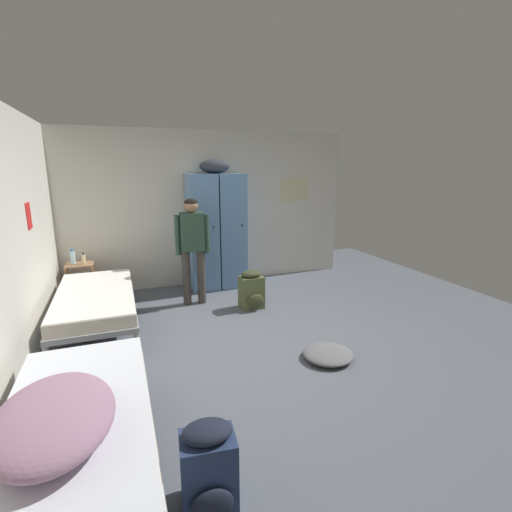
{
  "coord_description": "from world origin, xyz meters",
  "views": [
    {
      "loc": [
        -1.46,
        -3.68,
        1.97
      ],
      "look_at": [
        0.0,
        0.24,
        0.95
      ],
      "focal_mm": 26.09,
      "sensor_mm": 36.0,
      "label": 1
    }
  ],
  "objects_px": {
    "bedding_heap": "(53,418)",
    "backpack_olive": "(252,290)",
    "bed_left_front": "(78,424)",
    "bed_left_rear": "(95,300)",
    "locker_bank": "(216,229)",
    "person_traveler": "(193,242)",
    "shelf_unit": "(81,278)",
    "water_bottle": "(73,257)",
    "clothes_pile_grey": "(328,354)",
    "lotion_bottle": "(84,259)",
    "backpack_navy": "(209,469)"
  },
  "relations": [
    {
      "from": "bedding_heap",
      "to": "backpack_olive",
      "type": "distance_m",
      "value": 3.38
    },
    {
      "from": "bed_left_front",
      "to": "bed_left_rear",
      "type": "height_order",
      "value": "same"
    },
    {
      "from": "locker_bank",
      "to": "person_traveler",
      "type": "bearing_deg",
      "value": -128.05
    },
    {
      "from": "shelf_unit",
      "to": "backpack_olive",
      "type": "xyz_separation_m",
      "value": [
        2.27,
        -1.16,
        -0.09
      ]
    },
    {
      "from": "bedding_heap",
      "to": "water_bottle",
      "type": "xyz_separation_m",
      "value": [
        -0.25,
        3.8,
        0.06
      ]
    },
    {
      "from": "shelf_unit",
      "to": "clothes_pile_grey",
      "type": "bearing_deg",
      "value": -47.79
    },
    {
      "from": "bed_left_front",
      "to": "water_bottle",
      "type": "xyz_separation_m",
      "value": [
        -0.33,
        3.57,
        0.29
      ]
    },
    {
      "from": "bed_left_front",
      "to": "lotion_bottle",
      "type": "relative_size",
      "value": 11.1
    },
    {
      "from": "clothes_pile_grey",
      "to": "water_bottle",
      "type": "bearing_deg",
      "value": 132.9
    },
    {
      "from": "shelf_unit",
      "to": "bedding_heap",
      "type": "xyz_separation_m",
      "value": [
        0.17,
        -3.78,
        0.26
      ]
    },
    {
      "from": "person_traveler",
      "to": "backpack_olive",
      "type": "relative_size",
      "value": 2.78
    },
    {
      "from": "bedding_heap",
      "to": "lotion_bottle",
      "type": "distance_m",
      "value": 3.74
    },
    {
      "from": "water_bottle",
      "to": "bed_left_front",
      "type": "bearing_deg",
      "value": -84.72
    },
    {
      "from": "bedding_heap",
      "to": "backpack_navy",
      "type": "bearing_deg",
      "value": -18.99
    },
    {
      "from": "backpack_olive",
      "to": "clothes_pile_grey",
      "type": "relative_size",
      "value": 1.06
    },
    {
      "from": "bed_left_rear",
      "to": "locker_bank",
      "type": "bearing_deg",
      "value": 31.48
    },
    {
      "from": "bed_left_rear",
      "to": "clothes_pile_grey",
      "type": "relative_size",
      "value": 3.65
    },
    {
      "from": "water_bottle",
      "to": "lotion_bottle",
      "type": "bearing_deg",
      "value": -21.8
    },
    {
      "from": "locker_bank",
      "to": "lotion_bottle",
      "type": "xyz_separation_m",
      "value": [
        -2.0,
        -0.0,
        -0.32
      ]
    },
    {
      "from": "locker_bank",
      "to": "water_bottle",
      "type": "height_order",
      "value": "locker_bank"
    },
    {
      "from": "locker_bank",
      "to": "backpack_olive",
      "type": "xyz_separation_m",
      "value": [
        0.2,
        -1.12,
        -0.71
      ]
    },
    {
      "from": "lotion_bottle",
      "to": "clothes_pile_grey",
      "type": "distance_m",
      "value": 3.74
    },
    {
      "from": "backpack_olive",
      "to": "bedding_heap",
      "type": "bearing_deg",
      "value": -128.78
    },
    {
      "from": "locker_bank",
      "to": "water_bottle",
      "type": "xyz_separation_m",
      "value": [
        -2.15,
        0.06,
        -0.3
      ]
    },
    {
      "from": "bed_left_rear",
      "to": "backpack_olive",
      "type": "distance_m",
      "value": 2.03
    },
    {
      "from": "clothes_pile_grey",
      "to": "person_traveler",
      "type": "bearing_deg",
      "value": 115.14
    },
    {
      "from": "shelf_unit",
      "to": "water_bottle",
      "type": "xyz_separation_m",
      "value": [
        -0.08,
        0.02,
        0.33
      ]
    },
    {
      "from": "bed_left_front",
      "to": "person_traveler",
      "type": "distance_m",
      "value": 3.18
    },
    {
      "from": "person_traveler",
      "to": "water_bottle",
      "type": "relative_size",
      "value": 6.81
    },
    {
      "from": "bed_left_rear",
      "to": "bedding_heap",
      "type": "relative_size",
      "value": 2.14
    },
    {
      "from": "bed_left_front",
      "to": "water_bottle",
      "type": "height_order",
      "value": "water_bottle"
    },
    {
      "from": "shelf_unit",
      "to": "water_bottle",
      "type": "distance_m",
      "value": 0.34
    },
    {
      "from": "locker_bank",
      "to": "person_traveler",
      "type": "xyz_separation_m",
      "value": [
        -0.52,
        -0.66,
        -0.05
      ]
    },
    {
      "from": "backpack_navy",
      "to": "clothes_pile_grey",
      "type": "height_order",
      "value": "backpack_navy"
    },
    {
      "from": "locker_bank",
      "to": "backpack_olive",
      "type": "relative_size",
      "value": 3.76
    },
    {
      "from": "person_traveler",
      "to": "backpack_olive",
      "type": "xyz_separation_m",
      "value": [
        0.72,
        -0.46,
        -0.66
      ]
    },
    {
      "from": "bedding_heap",
      "to": "clothes_pile_grey",
      "type": "relative_size",
      "value": 1.7
    },
    {
      "from": "shelf_unit",
      "to": "bedding_heap",
      "type": "relative_size",
      "value": 0.64
    },
    {
      "from": "locker_bank",
      "to": "bedding_heap",
      "type": "bearing_deg",
      "value": -116.91
    },
    {
      "from": "locker_bank",
      "to": "bed_left_rear",
      "type": "xyz_separation_m",
      "value": [
        -1.82,
        -1.11,
        -0.59
      ]
    },
    {
      "from": "bedding_heap",
      "to": "backpack_navy",
      "type": "relative_size",
      "value": 1.61
    },
    {
      "from": "shelf_unit",
      "to": "backpack_navy",
      "type": "xyz_separation_m",
      "value": [
        0.97,
        -4.06,
        -0.09
      ]
    },
    {
      "from": "locker_bank",
      "to": "bed_left_front",
      "type": "relative_size",
      "value": 1.09
    },
    {
      "from": "water_bottle",
      "to": "shelf_unit",
      "type": "bearing_deg",
      "value": -14.04
    },
    {
      "from": "shelf_unit",
      "to": "bed_left_front",
      "type": "xyz_separation_m",
      "value": [
        0.25,
        -3.55,
        0.04
      ]
    },
    {
      "from": "backpack_navy",
      "to": "person_traveler",
      "type": "bearing_deg",
      "value": 80.13
    },
    {
      "from": "bed_left_rear",
      "to": "clothes_pile_grey",
      "type": "bearing_deg",
      "value": -35.72
    },
    {
      "from": "bed_left_rear",
      "to": "person_traveler",
      "type": "bearing_deg",
      "value": 19.17
    },
    {
      "from": "person_traveler",
      "to": "clothes_pile_grey",
      "type": "height_order",
      "value": "person_traveler"
    },
    {
      "from": "person_traveler",
      "to": "shelf_unit",
      "type": "bearing_deg",
      "value": 155.75
    }
  ]
}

